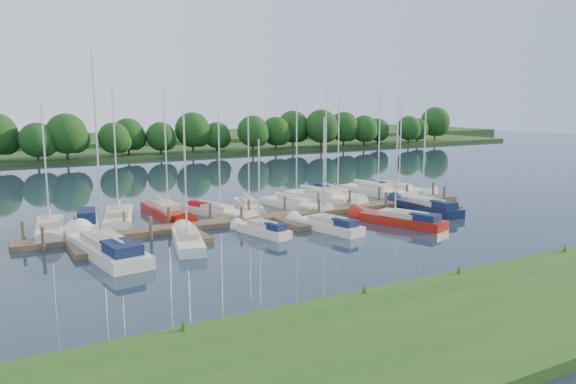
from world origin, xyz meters
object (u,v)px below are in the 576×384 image
dock (278,218)px  sailboat_n_5 (249,207)px  motorboat (87,225)px  sailboat_n_0 (50,231)px  sailboat_s_2 (263,231)px

dock → sailboat_n_5: 5.33m
motorboat → sailboat_n_5: 14.31m
sailboat_n_0 → sailboat_n_5: sailboat_n_0 is taller
dock → sailboat_s_2: bearing=-131.4°
dock → motorboat: 15.00m
sailboat_n_5 → sailboat_s_2: sailboat_n_5 is taller
sailboat_s_2 → sailboat_n_5: bearing=56.8°
dock → motorboat: bearing=164.3°
motorboat → sailboat_n_0: bearing=11.3°
dock → sailboat_n_0: sailboat_n_0 is taller
motorboat → sailboat_n_5: sailboat_n_5 is taller
sailboat_n_0 → motorboat: sailboat_n_0 is taller
dock → sailboat_n_5: sailboat_n_5 is taller
dock → sailboat_s_2: 5.10m
dock → sailboat_n_0: (-17.07, 3.98, 0.08)m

